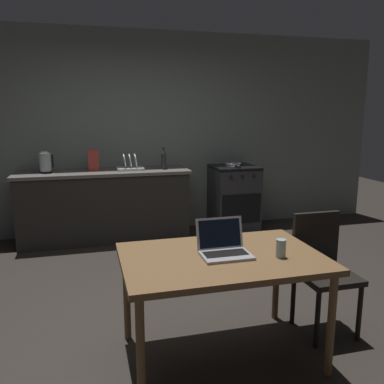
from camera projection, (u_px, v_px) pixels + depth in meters
name	position (u px, v px, depth m)	size (l,w,h in m)	color
ground_plane	(181.00, 307.00, 3.42)	(12.00, 12.00, 0.00)	#2D2823
back_wall	(161.00, 133.00, 5.53)	(6.40, 0.10, 2.68)	slate
kitchen_counter	(105.00, 205.00, 5.17)	(2.16, 0.64, 0.90)	#282623
stove_oven	(234.00, 198.00, 5.61)	(0.60, 0.62, 0.90)	#2D2D30
dining_table	(222.00, 265.00, 2.62)	(1.30, 0.86, 0.72)	brown
chair	(322.00, 264.00, 3.01)	(0.40, 0.40, 0.89)	black
laptop	(224.00, 248.00, 2.61)	(0.32, 0.28, 0.22)	#99999E
electric_kettle	(45.00, 163.00, 4.88)	(0.17, 0.15, 0.26)	black
bottle	(164.00, 159.00, 5.20)	(0.06, 0.06, 0.28)	#2D2D33
frying_pan	(233.00, 164.00, 5.48)	(0.23, 0.40, 0.05)	gray
drinking_glass	(281.00, 248.00, 2.56)	(0.06, 0.06, 0.12)	#99B7C6
cereal_box	(93.00, 160.00, 5.04)	(0.13, 0.05, 0.26)	#B2382D
dish_rack	(130.00, 166.00, 5.15)	(0.34, 0.26, 0.21)	silver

